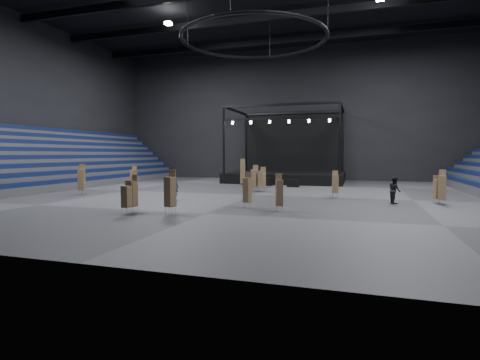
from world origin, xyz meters
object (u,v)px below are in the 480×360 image
(flight_case_right, at_px, (293,183))
(chair_stack_2, at_px, (133,193))
(chair_stack_5, at_px, (442,187))
(chair_stack_13, at_px, (127,196))
(flight_case_mid, at_px, (266,181))
(chair_stack_3, at_px, (247,189))
(chair_stack_0, at_px, (279,192))
(flight_case_left, at_px, (247,182))
(chair_stack_10, at_px, (134,177))
(chair_stack_6, at_px, (243,173))
(crew_member, at_px, (395,190))
(chair_stack_1, at_px, (335,183))
(stage, at_px, (287,170))
(chair_stack_9, at_px, (437,189))
(chair_stack_12, at_px, (262,178))
(chair_stack_11, at_px, (170,191))
(chair_stack_8, at_px, (82,179))
(chair_stack_7, at_px, (255,177))
(man_center, at_px, (173,187))

(flight_case_right, bearing_deg, chair_stack_2, -107.66)
(chair_stack_5, height_order, chair_stack_13, chair_stack_5)
(flight_case_mid, xyz_separation_m, chair_stack_3, (2.84, -17.11, 0.75))
(flight_case_right, height_order, chair_stack_0, chair_stack_0)
(chair_stack_2, bearing_deg, flight_case_left, 100.56)
(chair_stack_0, bearing_deg, flight_case_right, 74.54)
(chair_stack_10, xyz_separation_m, chair_stack_13, (8.44, -13.59, -0.18))
(chair_stack_0, distance_m, chair_stack_6, 16.53)
(chair_stack_0, relative_size, crew_member, 1.21)
(chair_stack_2, bearing_deg, flight_case_mid, 94.53)
(flight_case_left, distance_m, chair_stack_1, 14.17)
(stage, bearing_deg, chair_stack_1, -67.34)
(chair_stack_1, distance_m, chair_stack_9, 7.19)
(flight_case_left, distance_m, flight_case_right, 5.52)
(chair_stack_5, height_order, chair_stack_12, chair_stack_5)
(flight_case_mid, relative_size, chair_stack_11, 0.52)
(chair_stack_8, xyz_separation_m, crew_member, (24.97, 1.84, -0.39))
(chair_stack_6, bearing_deg, chair_stack_11, -105.02)
(chair_stack_8, relative_size, crew_member, 1.37)
(chair_stack_5, height_order, chair_stack_8, chair_stack_8)
(flight_case_right, bearing_deg, chair_stack_7, -115.85)
(chair_stack_10, bearing_deg, chair_stack_0, -34.70)
(stage, distance_m, chair_stack_5, 23.19)
(man_center, bearing_deg, flight_case_right, -120.99)
(chair_stack_10, bearing_deg, chair_stack_7, 3.03)
(chair_stack_7, bearing_deg, chair_stack_12, -5.61)
(crew_member, bearing_deg, chair_stack_0, 114.99)
(chair_stack_7, relative_size, chair_stack_13, 1.27)
(chair_stack_2, distance_m, chair_stack_13, 0.66)
(chair_stack_10, xyz_separation_m, chair_stack_12, (12.85, 1.23, 0.01))
(man_center, bearing_deg, flight_case_mid, -108.70)
(chair_stack_1, relative_size, chair_stack_11, 0.84)
(chair_stack_7, bearing_deg, flight_case_right, 74.13)
(chair_stack_1, relative_size, chair_stack_2, 0.96)
(chair_stack_1, distance_m, chair_stack_8, 21.23)
(chair_stack_11, bearing_deg, chair_stack_9, 47.76)
(chair_stack_3, xyz_separation_m, chair_stack_6, (-4.63, 14.15, 0.31))
(chair_stack_1, relative_size, crew_member, 1.14)
(stage, height_order, chair_stack_10, stage)
(chair_stack_0, height_order, chair_stack_10, chair_stack_0)
(flight_case_left, xyz_separation_m, crew_member, (14.36, -12.31, 0.59))
(chair_stack_6, bearing_deg, chair_stack_3, -90.17)
(flight_case_mid, distance_m, chair_stack_13, 21.80)
(flight_case_left, height_order, flight_case_mid, flight_case_mid)
(chair_stack_8, xyz_separation_m, chair_stack_12, (14.06, 7.16, -0.11))
(chair_stack_9, bearing_deg, man_center, 167.35)
(flight_case_left, xyz_separation_m, chair_stack_11, (1.44, -21.02, 0.98))
(chair_stack_12, bearing_deg, chair_stack_1, -9.74)
(flight_case_left, distance_m, chair_stack_13, 21.84)
(flight_case_right, relative_size, chair_stack_5, 0.50)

